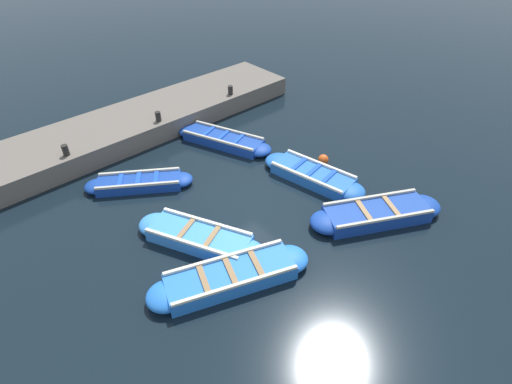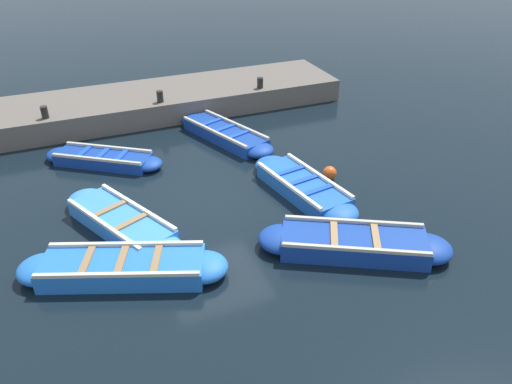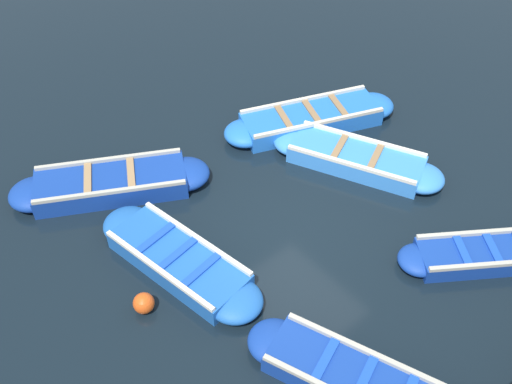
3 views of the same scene
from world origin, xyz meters
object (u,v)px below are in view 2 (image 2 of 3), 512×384
at_px(boat_alongside, 354,244).
at_px(bollard_mid_north, 160,97).
at_px(boat_tucked, 225,134).
at_px(boat_centre, 121,222).
at_px(boat_near_quay, 123,268).
at_px(buoy_orange_near, 330,173).
at_px(boat_broadside, 104,159).
at_px(bollard_north, 45,112).
at_px(bollard_mid_south, 260,83).
at_px(boat_stern_in, 303,187).

distance_m(boat_alongside, bollard_mid_north, 8.24).
distance_m(boat_tucked, boat_alongside, 6.10).
bearing_deg(boat_centre, boat_near_quay, -8.13).
bearing_deg(buoy_orange_near, boat_near_quay, -71.93).
distance_m(boat_broadside, boat_near_quay, 4.81).
bearing_deg(boat_tucked, bollard_mid_north, -142.69).
height_order(bollard_north, bollard_mid_south, same).
distance_m(boat_tucked, boat_stern_in, 3.70).
bearing_deg(boat_tucked, boat_stern_in, 11.28).
bearing_deg(bollard_mid_south, boat_tucked, -45.50).
height_order(boat_centre, bollard_north, bollard_north).
xyz_separation_m(boat_tucked, buoy_orange_near, (3.26, 1.67, 0.00)).
height_order(boat_centre, boat_alongside, boat_alongside).
height_order(boat_tucked, bollard_north, bollard_north).
height_order(boat_centre, boat_stern_in, boat_centre).
xyz_separation_m(boat_tucked, boat_near_quay, (5.05, -3.81, 0.02)).
distance_m(boat_broadside, bollard_mid_south, 5.89).
bearing_deg(bollard_mid_north, boat_stern_in, 21.38).
relative_size(boat_broadside, boat_stern_in, 0.86).
relative_size(boat_tucked, boat_alongside, 0.98).
height_order(boat_alongside, bollard_mid_north, bollard_mid_north).
bearing_deg(boat_near_quay, boat_centre, 171.87).
bearing_deg(boat_near_quay, bollard_mid_north, 161.04).
height_order(boat_near_quay, bollard_north, bollard_north).
relative_size(boat_stern_in, bollard_mid_north, 10.42).
bearing_deg(boat_broadside, boat_stern_in, 51.52).
bearing_deg(boat_broadside, boat_alongside, 35.58).
bearing_deg(boat_broadside, buoy_orange_near, 59.86).
bearing_deg(boat_tucked, buoy_orange_near, 27.04).
height_order(boat_tucked, boat_alongside, boat_alongside).
xyz_separation_m(boat_stern_in, bollard_mid_north, (-5.51, -2.16, 0.71)).
relative_size(boat_alongside, bollard_north, 11.04).
bearing_deg(boat_near_quay, boat_alongside, 77.13).
xyz_separation_m(boat_tucked, bollard_mid_north, (-1.88, -1.43, 0.71)).
relative_size(boat_stern_in, buoy_orange_near, 10.32).
distance_m(bollard_north, bollard_mid_south, 6.69).
height_order(boat_centre, boat_near_quay, boat_near_quay).
xyz_separation_m(boat_alongside, buoy_orange_near, (-2.80, 1.03, -0.02)).
distance_m(boat_near_quay, bollard_north, 7.03).
distance_m(boat_centre, boat_near_quay, 1.58).
height_order(boat_centre, boat_broadside, boat_centre).
bearing_deg(boat_tucked, bollard_mid_south, 134.50).
relative_size(boat_alongside, boat_stern_in, 1.06).
relative_size(boat_centre, boat_alongside, 0.94).
height_order(boat_broadside, boat_alongside, boat_alongside).
relative_size(boat_near_quay, bollard_mid_north, 11.55).
bearing_deg(buoy_orange_near, bollard_mid_north, -148.94).
bearing_deg(boat_broadside, bollard_mid_north, 135.37).
bearing_deg(boat_stern_in, bollard_mid_south, 167.83).
distance_m(boat_tucked, boat_near_quay, 6.33).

